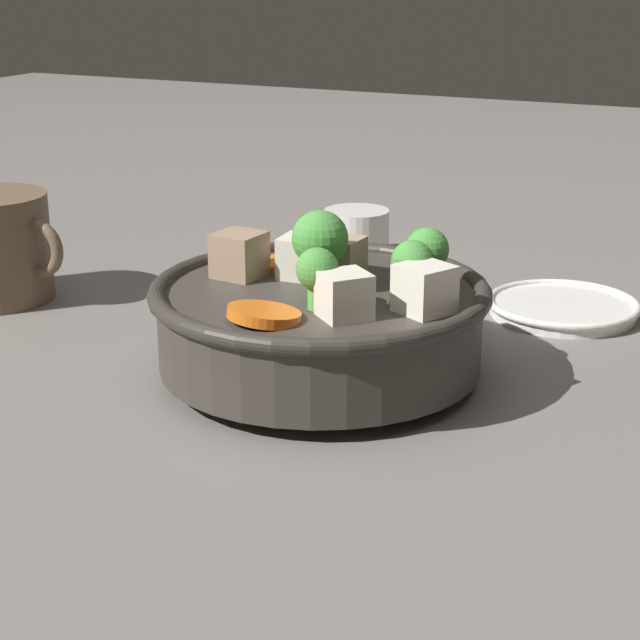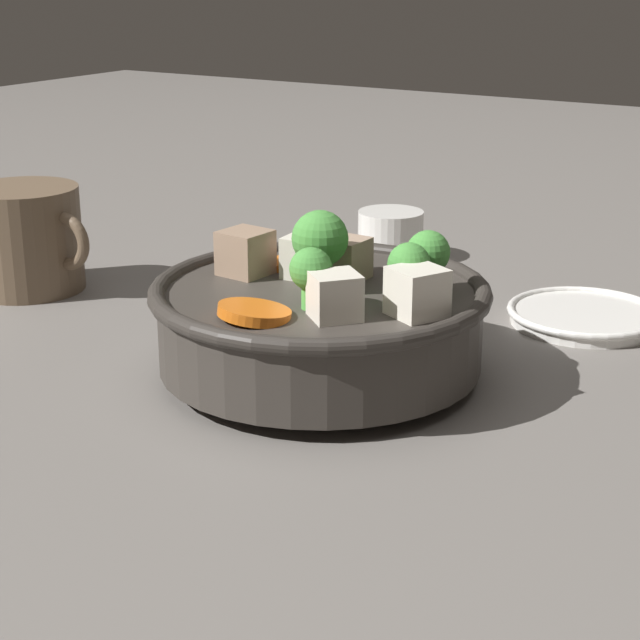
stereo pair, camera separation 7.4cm
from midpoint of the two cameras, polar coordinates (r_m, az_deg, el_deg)
ground_plane at (r=0.75m, az=2.81°, el=-3.08°), size 3.00×3.00×0.00m
stirfry_bowl at (r=0.74m, az=2.92°, el=0.18°), size 0.24×0.24×0.12m
side_saucer at (r=0.89m, az=16.29°, el=0.20°), size 0.12×0.12×0.01m
tea_cup at (r=1.04m, az=5.82°, el=4.52°), size 0.06×0.06×0.05m
dark_mug at (r=0.96m, az=-13.30°, el=4.21°), size 0.12×0.10×0.09m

